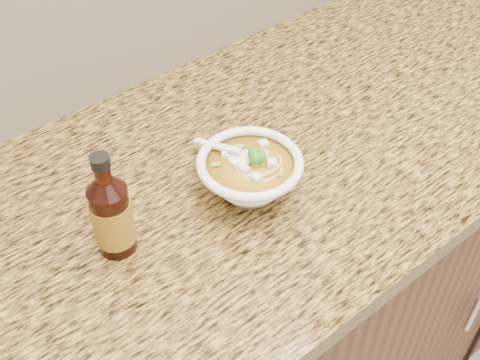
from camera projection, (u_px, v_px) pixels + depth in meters
cabinet at (260, 300)px, 1.39m from camera, size 4.00×0.65×0.86m
counter_slab at (265, 155)px, 1.08m from camera, size 4.00×0.68×0.04m
soup_bowl at (250, 176)px, 0.95m from camera, size 0.17×0.19×0.09m
hot_sauce_bottle at (112, 215)px, 0.86m from camera, size 0.06×0.06×0.18m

